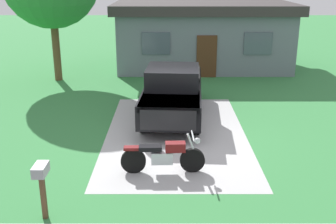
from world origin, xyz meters
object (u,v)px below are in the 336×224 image
object	(u,v)px
pickup_truck	(173,90)
neighbor_house	(202,34)
motorcycle	(163,156)
mailbox	(41,177)

from	to	relation	value
pickup_truck	neighbor_house	world-z (taller)	neighbor_house
motorcycle	mailbox	size ratio (longest dim) A/B	1.76
pickup_truck	mailbox	distance (m)	7.38
neighbor_house	pickup_truck	bearing A→B (deg)	-101.68
motorcycle	neighbor_house	world-z (taller)	neighbor_house
pickup_truck	neighbor_house	distance (m)	8.57
motorcycle	pickup_truck	bearing A→B (deg)	86.16
motorcycle	mailbox	bearing A→B (deg)	-139.41
pickup_truck	neighbor_house	bearing A→B (deg)	78.32
motorcycle	mailbox	world-z (taller)	mailbox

